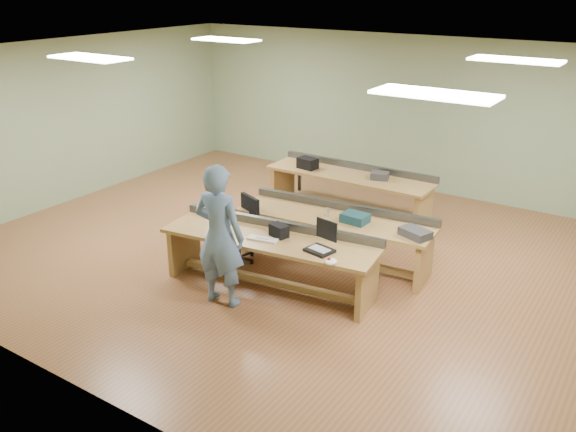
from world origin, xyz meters
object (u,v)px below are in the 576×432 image
at_px(laptop_base, 319,250).
at_px(camera_bag, 279,231).
at_px(mug, 352,215).
at_px(workbench_mid, 335,229).
at_px(parts_bin_grey, 415,233).
at_px(task_chair, 241,237).
at_px(parts_bin_teal, 355,218).
at_px(drinks_can, 327,212).
at_px(workbench_front, 271,249).
at_px(workbench_back, 350,184).
at_px(person, 220,236).

relative_size(laptop_base, camera_bag, 1.34).
xyz_separation_m(camera_bag, mug, (0.52, 1.12, -0.03)).
bearing_deg(workbench_mid, camera_bag, -110.12).
xyz_separation_m(laptop_base, parts_bin_grey, (0.83, 1.12, 0.04)).
distance_m(camera_bag, parts_bin_grey, 1.84).
relative_size(camera_bag, task_chair, 0.25).
height_order(parts_bin_grey, mug, parts_bin_grey).
height_order(task_chair, parts_bin_teal, task_chair).
distance_m(parts_bin_grey, drinks_can, 1.38).
distance_m(workbench_front, parts_bin_grey, 1.97).
height_order(workbench_mid, laptop_base, workbench_mid).
xyz_separation_m(laptop_base, parts_bin_teal, (-0.09, 1.14, 0.05)).
relative_size(workbench_mid, parts_bin_teal, 8.17).
relative_size(workbench_mid, camera_bag, 11.92).
bearing_deg(workbench_mid, task_chair, -156.87).
bearing_deg(drinks_can, parts_bin_grey, -0.19).
relative_size(workbench_front, task_chair, 3.13).
bearing_deg(camera_bag, workbench_front, -126.24).
bearing_deg(workbench_front, workbench_back, 90.33).
bearing_deg(laptop_base, camera_bag, -178.84).
distance_m(person, mug, 2.11).
height_order(workbench_mid, workbench_back, same).
bearing_deg(workbench_back, drinks_can, -71.43).
height_order(workbench_front, laptop_base, workbench_front).
distance_m(parts_bin_teal, mug, 0.14).
height_order(workbench_front, workbench_back, same).
distance_m(camera_bag, mug, 1.24).
relative_size(workbench_mid, drinks_can, 24.54).
height_order(workbench_front, person, person).
distance_m(person, parts_bin_teal, 2.07).
bearing_deg(person, laptop_base, -155.48).
bearing_deg(mug, parts_bin_grey, -6.67).
bearing_deg(workbench_mid, laptop_base, -75.33).
bearing_deg(person, task_chair, -70.59).
relative_size(workbench_back, task_chair, 3.07).
xyz_separation_m(workbench_back, parts_bin_grey, (2.05, -1.99, 0.25)).
relative_size(person, parts_bin_teal, 5.18).
distance_m(workbench_front, task_chair, 1.00).
xyz_separation_m(workbench_front, person, (-0.29, -0.71, 0.39)).
bearing_deg(person, workbench_back, -94.85).
xyz_separation_m(parts_bin_grey, mug, (-1.02, 0.12, -0.01)).
xyz_separation_m(workbench_mid, camera_bag, (-0.28, -1.06, 0.28)).
bearing_deg(workbench_front, task_chair, 144.70).
bearing_deg(parts_bin_grey, drinks_can, 179.81).
bearing_deg(camera_bag, drinks_can, 96.54).
xyz_separation_m(task_chair, parts_bin_grey, (2.50, 0.62, 0.44)).
bearing_deg(task_chair, workbench_front, -5.98).
relative_size(laptop_base, parts_bin_grey, 0.82).
xyz_separation_m(camera_bag, task_chair, (-0.96, 0.39, -0.47)).
bearing_deg(task_chair, workbench_back, 102.12).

